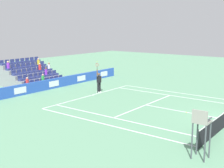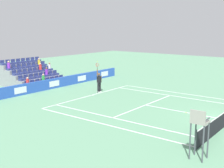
% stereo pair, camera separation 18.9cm
% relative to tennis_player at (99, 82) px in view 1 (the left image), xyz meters
% --- Properties ---
extents(line_baseline, '(10.97, 0.10, 0.01)m').
position_rel_tennis_player_xyz_m(line_baseline, '(1.34, 0.25, -0.99)').
color(line_baseline, white).
rests_on(line_baseline, ground).
extents(line_service, '(8.23, 0.10, 0.01)m').
position_rel_tennis_player_xyz_m(line_service, '(1.34, 5.74, -0.99)').
color(line_service, white).
rests_on(line_service, ground).
extents(line_centre_service, '(0.10, 6.40, 0.01)m').
position_rel_tennis_player_xyz_m(line_centre_service, '(1.34, 8.94, -0.99)').
color(line_centre_service, white).
rests_on(line_centre_service, ground).
extents(line_singles_sideline_left, '(0.10, 11.89, 0.01)m').
position_rel_tennis_player_xyz_m(line_singles_sideline_left, '(5.45, 6.20, -0.99)').
color(line_singles_sideline_left, white).
rests_on(line_singles_sideline_left, ground).
extents(line_singles_sideline_right, '(0.10, 11.89, 0.01)m').
position_rel_tennis_player_xyz_m(line_singles_sideline_right, '(-2.78, 6.20, -0.99)').
color(line_singles_sideline_right, white).
rests_on(line_singles_sideline_right, ground).
extents(line_doubles_sideline_left, '(0.10, 11.89, 0.01)m').
position_rel_tennis_player_xyz_m(line_doubles_sideline_left, '(6.82, 6.20, -0.99)').
color(line_doubles_sideline_left, white).
rests_on(line_doubles_sideline_left, ground).
extents(line_doubles_sideline_right, '(0.10, 11.89, 0.01)m').
position_rel_tennis_player_xyz_m(line_doubles_sideline_right, '(-4.15, 6.20, -0.99)').
color(line_doubles_sideline_right, white).
rests_on(line_doubles_sideline_right, ground).
extents(line_centre_mark, '(0.10, 0.20, 0.01)m').
position_rel_tennis_player_xyz_m(line_centre_mark, '(1.34, 0.35, -0.99)').
color(line_centre_mark, white).
rests_on(line_centre_mark, ground).
extents(sponsor_barrier, '(19.33, 0.22, 0.97)m').
position_rel_tennis_player_xyz_m(sponsor_barrier, '(1.34, -4.61, -0.51)').
color(sponsor_barrier, blue).
rests_on(sponsor_barrier, ground).
extents(tennis_player, '(0.53, 0.37, 2.85)m').
position_rel_tennis_player_xyz_m(tennis_player, '(0.00, 0.00, 0.00)').
color(tennis_player, black).
rests_on(tennis_player, ground).
extents(umpire_chair, '(0.70, 0.70, 2.34)m').
position_rel_tennis_player_xyz_m(umpire_chair, '(8.10, 12.59, 0.53)').
color(umpire_chair, '#474C54').
rests_on(umpire_chair, ground).
extents(stadium_stand, '(4.96, 4.75, 2.61)m').
position_rel_tennis_player_xyz_m(stadium_stand, '(1.34, -8.17, -0.18)').
color(stadium_stand, gray).
rests_on(stadium_stand, ground).
extents(loose_tennis_ball, '(0.07, 0.07, 0.07)m').
position_rel_tennis_player_xyz_m(loose_tennis_ball, '(1.49, 9.11, -0.96)').
color(loose_tennis_ball, '#D1E533').
rests_on(loose_tennis_ball, ground).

